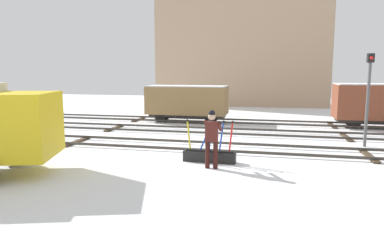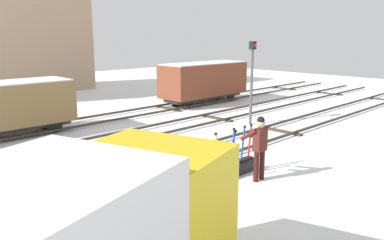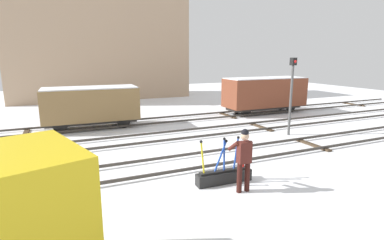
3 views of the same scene
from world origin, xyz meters
name	(u,v)px [view 1 (image 1 of 3)]	position (x,y,z in m)	size (l,w,h in m)	color
ground_plane	(209,149)	(0.00, 0.00, 0.00)	(60.00, 60.00, 0.00)	white
track_main_line	(209,146)	(0.00, 0.00, 0.11)	(44.00, 1.94, 0.18)	#38332D
track_siding_near	(221,131)	(0.00, 3.70, 0.11)	(44.00, 1.94, 0.18)	#38332D
track_siding_far	(229,121)	(0.00, 7.30, 0.11)	(44.00, 1.94, 0.18)	#38332D
switch_lever_frame	(210,155)	(0.35, -1.91, 0.25)	(1.81, 0.41, 1.45)	black
rail_worker	(212,135)	(0.54, -2.66, 1.07)	(0.55, 0.66, 1.87)	#351511
signal_post	(368,90)	(6.19, 1.88, 2.32)	(0.24, 0.32, 3.79)	#4C4C4C
apartment_building	(242,44)	(-0.35, 20.01, 5.75)	(15.91, 5.10, 11.49)	tan
freight_car_near_switch	(187,101)	(-2.64, 7.30, 1.30)	(4.95, 2.10, 2.24)	#2D2B28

